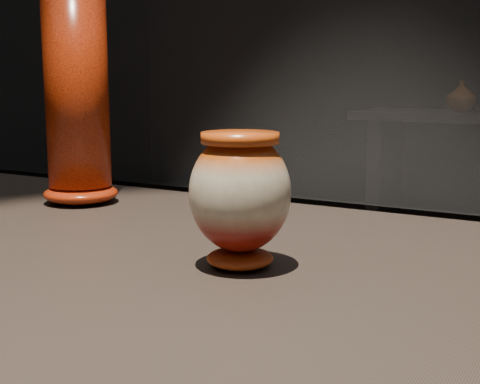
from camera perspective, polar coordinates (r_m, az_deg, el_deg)
The scene contains 3 objects.
main_vase at distance 0.74m, azimuth -0.00°, elevation -0.21°, with size 0.14×0.14×0.15m.
tall_vase at distance 1.15m, azimuth -13.77°, elevation 8.53°, with size 0.14×0.14×0.40m.
back_vase_left at distance 4.16m, azimuth 18.36°, elevation 7.79°, with size 0.17×0.17×0.18m, color #8D4414.
Camera 1 is at (0.21, -0.62, 1.12)m, focal length 50.00 mm.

